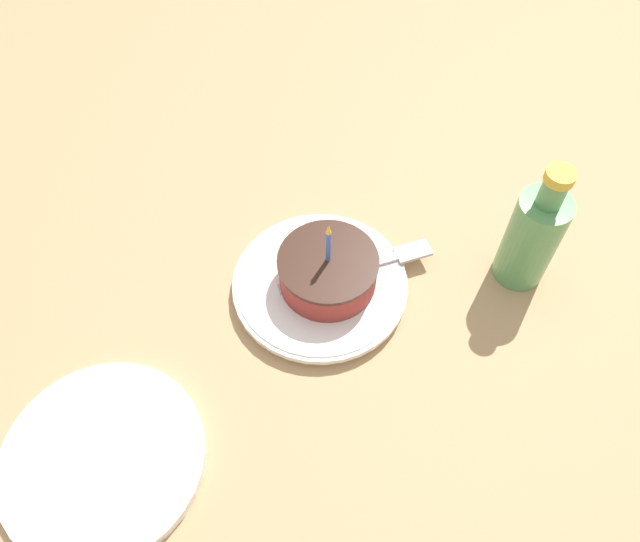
% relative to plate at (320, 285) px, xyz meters
% --- Properties ---
extents(ground_plane, '(2.40, 2.40, 0.04)m').
position_rel_plate_xyz_m(ground_plane, '(-0.02, 0.01, -0.03)').
color(ground_plane, tan).
rests_on(ground_plane, ground).
extents(plate, '(0.22, 0.22, 0.02)m').
position_rel_plate_xyz_m(plate, '(0.00, 0.00, 0.00)').
color(plate, white).
rests_on(plate, ground_plane).
extents(cake_slice, '(0.12, 0.12, 0.11)m').
position_rel_plate_xyz_m(cake_slice, '(0.00, -0.01, 0.03)').
color(cake_slice, '#99332D').
rests_on(cake_slice, plate).
extents(fork, '(0.11, 0.18, 0.00)m').
position_rel_plate_xyz_m(fork, '(0.03, -0.05, 0.01)').
color(fork, '#B2B2B7').
rests_on(fork, plate).
extents(bottle, '(0.06, 0.06, 0.18)m').
position_rel_plate_xyz_m(bottle, '(0.07, -0.24, 0.06)').
color(bottle, '#599959').
rests_on(bottle, ground_plane).
extents(side_plate, '(0.21, 0.21, 0.01)m').
position_rel_plate_xyz_m(side_plate, '(-0.25, 0.19, -0.00)').
color(side_plate, white).
rests_on(side_plate, ground_plane).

